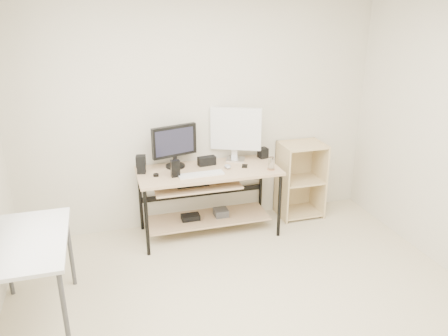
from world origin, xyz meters
TOP-DOWN VIEW (x-y plane):
  - room at (-0.14, 0.04)m, footprint 4.01×4.01m
  - desk at (-0.03, 1.66)m, footprint 1.50×0.65m
  - side_table at (-1.68, 0.60)m, footprint 0.60×1.00m
  - shelf_unit at (1.15, 1.82)m, footprint 0.50×0.40m
  - black_monitor at (-0.32, 1.83)m, footprint 0.49×0.21m
  - white_imac at (0.37, 1.86)m, footprint 0.53×0.28m
  - keyboard at (-0.11, 1.52)m, footprint 0.47×0.15m
  - mouse at (0.21, 1.64)m, footprint 0.07×0.11m
  - center_speaker at (0.02, 1.80)m, footprint 0.20×0.11m
  - speaker_left at (-0.69, 1.75)m, footprint 0.11×0.11m
  - speaker_right at (0.69, 1.85)m, footprint 0.11×0.11m
  - audio_controller at (-0.37, 1.55)m, footprint 0.09×0.06m
  - volume_puck at (-0.56, 1.62)m, footprint 0.08×0.08m
  - smartphone at (0.40, 1.64)m, footprint 0.09×0.12m
  - coaster at (0.64, 1.47)m, footprint 0.11×0.11m
  - drinking_glass at (0.64, 1.47)m, footprint 0.09×0.09m

SIDE VIEW (x-z plane):
  - shelf_unit at x=1.15m, z-range 0.00..0.90m
  - desk at x=-0.03m, z-range 0.16..0.91m
  - side_table at x=-1.68m, z-range 0.30..1.05m
  - coaster at x=0.64m, z-range 0.75..0.76m
  - smartphone at x=0.40m, z-range 0.75..0.76m
  - keyboard at x=-0.11m, z-range 0.75..0.77m
  - volume_puck at x=-0.56m, z-range 0.75..0.77m
  - mouse at x=0.21m, z-range 0.75..0.79m
  - center_speaker at x=0.02m, z-range 0.75..0.85m
  - speaker_right at x=0.69m, z-range 0.75..0.87m
  - drinking_glass at x=0.64m, z-range 0.76..0.89m
  - audio_controller at x=-0.37m, z-range 0.75..0.93m
  - speaker_left at x=-0.69m, z-range 0.75..0.94m
  - black_monitor at x=-0.32m, z-range 0.78..1.24m
  - white_imac at x=0.37m, z-range 0.80..1.39m
  - room at x=-0.14m, z-range 0.01..2.63m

